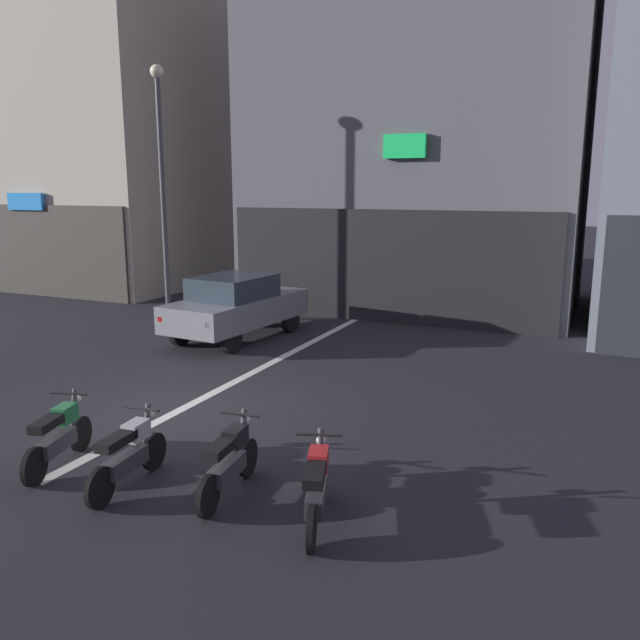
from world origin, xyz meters
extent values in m
plane|color=#232328|center=(0.00, 0.00, 0.00)|extent=(120.00, 120.00, 0.00)
cube|color=silver|center=(0.00, 6.00, 0.00)|extent=(0.20, 18.00, 0.01)
cube|color=#B2A893|center=(-12.32, 12.20, 6.29)|extent=(9.37, 8.49, 12.59)
cube|color=#3E3A33|center=(-12.32, 7.90, 1.60)|extent=(9.00, 0.10, 3.20)
cube|color=#3399F2|center=(-12.07, 7.83, 3.31)|extent=(1.63, 0.16, 0.59)
cube|color=#56565B|center=(0.84, 12.20, 6.39)|extent=(9.96, 7.11, 12.79)
cube|color=black|center=(0.84, 8.59, 1.60)|extent=(9.56, 0.10, 3.20)
cube|color=#1EE566|center=(1.38, 8.52, 4.89)|extent=(1.17, 0.16, 0.64)
cylinder|color=black|center=(-2.54, 6.48, 0.32)|extent=(0.24, 0.65, 0.64)
cylinder|color=black|center=(-1.00, 6.34, 0.32)|extent=(0.24, 0.65, 0.64)
cylinder|color=black|center=(-2.78, 3.89, 0.32)|extent=(0.24, 0.65, 0.64)
cylinder|color=black|center=(-1.24, 3.75, 0.32)|extent=(0.24, 0.65, 0.64)
cube|color=slate|center=(-1.89, 5.12, 0.75)|extent=(2.13, 4.24, 0.66)
cube|color=#2D3842|center=(-1.91, 4.97, 1.36)|extent=(1.72, 2.10, 0.56)
cube|color=red|center=(-2.78, 3.17, 0.80)|extent=(0.14, 0.07, 0.12)
cube|color=red|center=(-1.38, 3.04, 0.80)|extent=(0.14, 0.07, 0.12)
cylinder|color=#47474C|center=(-4.84, 6.13, 3.33)|extent=(0.14, 0.14, 6.67)
sphere|color=beige|center=(-4.84, 6.13, 6.85)|extent=(0.36, 0.36, 0.36)
cylinder|color=black|center=(-0.28, -1.93, 0.26)|extent=(0.20, 0.52, 0.52)
cylinder|color=black|center=(0.02, -3.04, 0.26)|extent=(0.20, 0.52, 0.52)
cube|color=#38383D|center=(-0.11, -2.53, 0.37)|extent=(0.38, 0.76, 0.22)
cube|color=black|center=(-0.07, -2.68, 0.72)|extent=(0.37, 0.64, 0.12)
cube|color=#1E7238|center=(-0.18, -2.28, 0.70)|extent=(0.31, 0.40, 0.24)
cylinder|color=#4C4C51|center=(-0.24, -2.07, 0.63)|extent=(0.13, 0.25, 0.70)
cylinder|color=black|center=(-0.22, -2.15, 0.95)|extent=(0.54, 0.18, 0.04)
sphere|color=silver|center=(-0.27, -1.95, 0.80)|extent=(0.12, 0.12, 0.12)
cylinder|color=black|center=(1.12, -2.00, 0.26)|extent=(0.12, 0.52, 0.52)
cylinder|color=black|center=(1.22, -3.15, 0.26)|extent=(0.12, 0.52, 0.52)
cube|color=#38383D|center=(1.18, -2.62, 0.37)|extent=(0.27, 0.75, 0.22)
cube|color=black|center=(1.19, -2.78, 0.72)|extent=(0.28, 0.62, 0.12)
cube|color=#B2B5BA|center=(1.15, -2.37, 0.70)|extent=(0.25, 0.38, 0.24)
cylinder|color=#4C4C51|center=(1.13, -2.15, 0.63)|extent=(0.09, 0.24, 0.70)
cylinder|color=black|center=(1.14, -2.23, 0.95)|extent=(0.55, 0.09, 0.04)
sphere|color=silver|center=(1.12, -2.02, 0.80)|extent=(0.12, 0.12, 0.12)
cylinder|color=black|center=(2.40, -1.65, 0.26)|extent=(0.13, 0.52, 0.52)
cylinder|color=black|center=(2.54, -2.79, 0.26)|extent=(0.13, 0.52, 0.52)
cube|color=#38383D|center=(2.47, -2.27, 0.37)|extent=(0.29, 0.75, 0.22)
cube|color=black|center=(2.49, -2.43, 0.72)|extent=(0.29, 0.62, 0.12)
cube|color=black|center=(2.44, -2.01, 0.70)|extent=(0.26, 0.38, 0.24)
cylinder|color=#4C4C51|center=(2.42, -1.80, 0.63)|extent=(0.10, 0.24, 0.70)
cylinder|color=black|center=(2.43, -1.88, 0.95)|extent=(0.55, 0.10, 0.04)
sphere|color=silver|center=(2.40, -1.67, 0.80)|extent=(0.12, 0.12, 0.12)
cylinder|color=black|center=(3.58, -1.87, 0.26)|extent=(0.24, 0.51, 0.52)
cylinder|color=black|center=(3.95, -2.95, 0.26)|extent=(0.24, 0.51, 0.52)
cube|color=#38383D|center=(3.78, -2.46, 0.37)|extent=(0.43, 0.76, 0.22)
cube|color=black|center=(3.83, -2.61, 0.72)|extent=(0.40, 0.64, 0.12)
cube|color=red|center=(3.70, -2.21, 0.70)|extent=(0.33, 0.41, 0.24)
cylinder|color=#4C4C51|center=(3.63, -2.01, 0.63)|extent=(0.14, 0.25, 0.70)
cylinder|color=black|center=(3.65, -2.08, 0.95)|extent=(0.53, 0.21, 0.04)
sphere|color=silver|center=(3.59, -1.89, 0.80)|extent=(0.12, 0.12, 0.12)
camera|label=1|loc=(6.56, -8.53, 3.82)|focal=35.78mm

